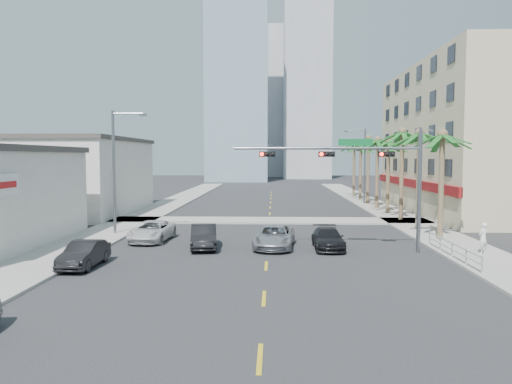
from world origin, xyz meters
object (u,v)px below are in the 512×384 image
traffic_signal_mast (365,168)px  pedestrian (483,238)px  car_parked_mid (84,254)px  car_parked_far (152,231)px  car_lane_left (204,237)px  car_lane_right (328,239)px  car_lane_center (274,237)px

traffic_signal_mast → pedestrian: bearing=-8.2°
car_parked_mid → car_parked_far: (1.56, 7.97, 0.01)m
car_parked_far → pedestrian: (20.22, -4.35, 0.36)m
car_lane_left → car_lane_right: car_lane_left is taller
car_parked_mid → car_lane_right: car_parked_mid is taller
car_parked_mid → car_lane_left: size_ratio=0.92×
traffic_signal_mast → car_lane_right: 4.97m
pedestrian → car_parked_mid: bearing=-23.5°
traffic_signal_mast → car_lane_center: (-5.35, 1.20, -4.36)m
car_parked_mid → car_lane_left: (5.43, 5.55, 0.06)m
traffic_signal_mast → car_parked_far: (-13.62, 3.39, -4.38)m
car_lane_center → pedestrian: size_ratio=2.82×
car_lane_left → car_lane_right: (7.72, 0.05, -0.09)m
traffic_signal_mast → car_lane_left: (-9.76, 0.97, -4.33)m
car_lane_right → traffic_signal_mast: bearing=-26.9°
car_lane_center → pedestrian: (11.95, -2.16, 0.34)m
car_lane_center → pedestrian: bearing=-4.8°
car_lane_left → pedestrian: 16.48m
car_lane_center → car_lane_right: 3.32m
car_lane_center → car_parked_mid: bearing=-144.1°
car_lane_center → traffic_signal_mast: bearing=-7.2°
car_parked_far → car_parked_mid: bearing=-97.3°
traffic_signal_mast → car_parked_far: 14.70m
car_parked_far → car_lane_center: 8.56m
car_lane_right → car_parked_mid: bearing=-157.2°
car_parked_far → car_lane_right: bearing=-7.8°
traffic_signal_mast → pedestrian: (6.60, -0.96, -4.02)m
car_lane_left → pedestrian: bearing=-14.5°
car_parked_far → pedestrian: bearing=-8.3°
car_lane_left → car_lane_center: size_ratio=0.88×
car_lane_left → car_lane_center: car_lane_left is taller
car_lane_right → pedestrian: bearing=-13.2°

